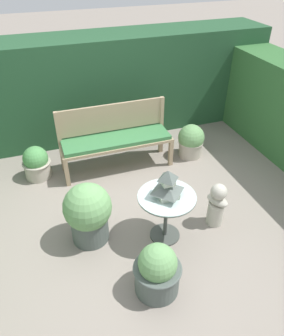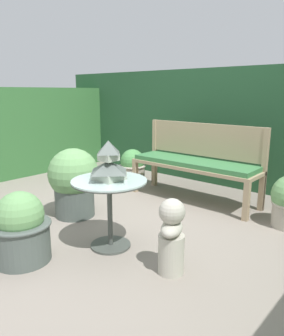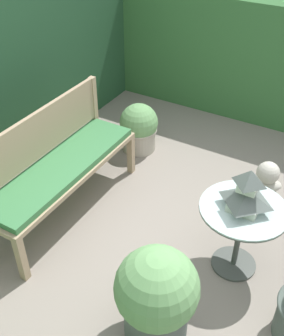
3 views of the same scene
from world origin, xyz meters
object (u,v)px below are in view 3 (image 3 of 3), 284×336
object	(u,v)px
garden_bench	(63,171)
patio_table	(242,221)
pagoda_birdhouse	(247,193)
potted_plant_table_far	(139,128)
garden_bust	(264,190)
potted_plant_bench_left	(157,297)

from	to	relation	value
garden_bench	patio_table	size ratio (longest dim) A/B	2.53
garden_bench	patio_table	distance (m)	1.57
garden_bench	pagoda_birdhouse	world-z (taller)	pagoda_birdhouse
potted_plant_table_far	patio_table	bearing A→B (deg)	-125.17
garden_bench	garden_bust	distance (m)	1.77
garden_bust	potted_plant_bench_left	world-z (taller)	potted_plant_bench_left
garden_bench	patio_table	bearing A→B (deg)	-84.80
pagoda_birdhouse	garden_bust	distance (m)	0.80
garden_bust	potted_plant_bench_left	distance (m)	1.53
patio_table	garden_bust	world-z (taller)	patio_table
garden_bench	garden_bust	size ratio (longest dim) A/B	2.79
patio_table	potted_plant_table_far	bearing A→B (deg)	54.83
garden_bench	garden_bust	bearing A→B (deg)	-62.78
pagoda_birdhouse	garden_bust	world-z (taller)	pagoda_birdhouse
patio_table	garden_bust	bearing A→B (deg)	0.03
garden_bench	potted_plant_table_far	world-z (taller)	potted_plant_table_far
potted_plant_table_far	potted_plant_bench_left	size ratio (longest dim) A/B	0.72
patio_table	pagoda_birdhouse	world-z (taller)	pagoda_birdhouse
patio_table	garden_bench	bearing A→B (deg)	95.20
patio_table	potted_plant_table_far	size ratio (longest dim) A/B	1.20
pagoda_birdhouse	potted_plant_bench_left	xyz separation A→B (m)	(-0.84, 0.26, -0.36)
garden_bench	garden_bust	world-z (taller)	garden_bust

